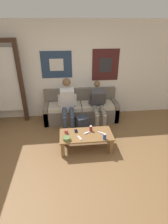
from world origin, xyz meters
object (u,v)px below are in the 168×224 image
Objects in this scene: couch at (81,110)px; backpack at (83,125)px; pillar_candle at (66,132)px; drink_can_red at (91,129)px; game_controller_near_left at (80,138)px; ceramic_bowl at (67,138)px; coffee_table at (86,137)px; person_seated_adult at (68,103)px; game_controller_near_right at (87,133)px; game_controller_far_center at (101,133)px; person_seated_teen at (98,104)px; cell_phone at (76,131)px; drink_can_blue at (105,137)px.

couch is 4.49× the size of backpack.
couch is 1.31m from pillar_candle.
game_controller_near_left is at bearing -136.57° from drink_can_red.
game_controller_near_left is (0.26, 0.02, -0.03)m from ceramic_bowl.
couch reaches higher than coffee_table.
person_seated_adult is at bearing 100.53° from game_controller_near_left.
person_seated_adult is at bearing 134.30° from backpack.
person_seated_adult reaches higher than game_controller_near_left.
person_seated_adult reaches higher than game_controller_near_right.
game_controller_far_center is (0.33, -0.61, 0.16)m from backpack.
coffee_table is at bearing -114.00° from person_seated_teen.
game_controller_near_left is at bearing -78.48° from cell_phone.
person_seated_teen reaches higher than game_controller_near_left.
couch reaches higher than ceramic_bowl.
drink_can_blue is 0.21m from game_controller_far_center.
pillar_candle reaches higher than coffee_table.
ceramic_bowl is at bearing -88.87° from pillar_candle.
ceramic_bowl is 1.27× the size of drink_can_blue.
pillar_candle is 0.64× the size of game_controller_near_left.
game_controller_far_center is 0.96× the size of cell_phone.
game_controller_near_left is (-0.50, 0.08, -0.05)m from drink_can_blue.
backpack is at bearing 93.12° from game_controller_near_right.
ceramic_bowl is at bearing 175.84° from drink_can_blue.
pillar_candle reaches higher than game_controller_near_right.
couch reaches higher than game_controller_near_right.
person_seated_teen is 1.27m from game_controller_near_left.
pillar_candle is at bearing -94.22° from person_seated_adult.
game_controller_far_center is (0.21, -0.12, -0.05)m from drink_can_red.
game_controller_near_left is 0.27m from cell_phone.
person_seated_adult is 1.10× the size of person_seated_teen.
game_controller_near_left is at bearing -39.60° from pillar_candle.
game_controller_near_right is (-0.41, -0.93, -0.24)m from person_seated_teen.
couch is 21.42× the size of pillar_candle.
drink_can_red is (0.11, 0.11, 0.13)m from coffee_table.
drink_can_red is 0.37m from game_controller_near_left.
game_controller_near_left is at bearing -134.95° from game_controller_near_right.
couch is 1.46m from game_controller_near_left.
ceramic_bowl reaches higher than game_controller_near_left.
coffee_table is at bearing -90.67° from couch.
ceramic_bowl is at bearing -125.67° from cell_phone.
game_controller_near_right reaches higher than coffee_table.
person_seated_adult is 8.85× the size of game_controller_near_right.
backpack is at bearing -140.50° from person_seated_teen.
cell_phone is (-0.55, 0.34, -0.06)m from drink_can_blue.
drink_can_blue is 0.88× the size of game_controller_near_right.
person_seated_adult is 8.87× the size of cell_phone.
drink_can_red is 0.88× the size of game_controller_near_right.
game_controller_near_right is 0.24m from cell_phone.
coffee_table is 7.06× the size of ceramic_bowl.
person_seated_teen reaches higher than couch.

